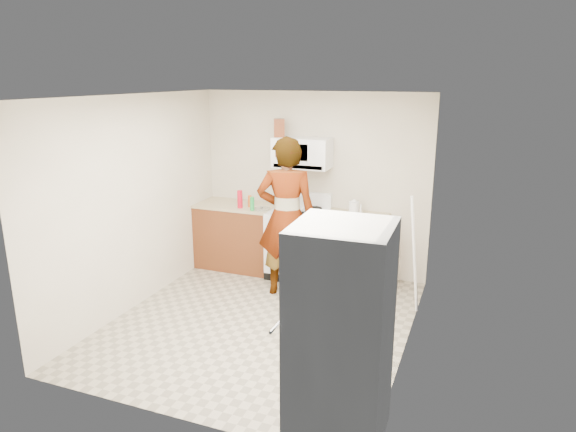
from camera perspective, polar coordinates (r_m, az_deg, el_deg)
The scene contains 20 objects.
floor at distance 5.95m, azimuth -2.92°, elevation -11.65°, with size 3.60×3.60×0.00m, color gray.
back_wall at distance 7.12m, azimuth 2.82°, elevation 3.60°, with size 3.20×0.02×2.50m, color beige.
right_wall at distance 5.08m, azimuth 13.53°, elevation -1.67°, with size 0.02×3.60×2.50m, color beige.
cabinet_left at distance 7.44m, azimuth -5.63°, elevation -2.30°, with size 1.12×0.62×0.90m, color brown.
counter_left at distance 7.31m, azimuth -5.72°, elevation 1.19°, with size 1.14×0.64×0.04m, color tan.
cabinet_right at distance 6.87m, azimuth 7.33°, elevation -3.87°, with size 0.80×0.62×0.90m, color brown.
counter_right at distance 6.73m, azimuth 7.47°, elevation -0.11°, with size 0.82×0.64×0.04m, color tan.
gas_range at distance 7.07m, azimuth 1.18°, elevation -2.89°, with size 0.76×0.65×1.13m.
microwave at distance 6.90m, azimuth 1.60°, elevation 7.04°, with size 0.76×0.38×0.40m, color white.
person at distance 6.35m, azimuth -0.18°, elevation -0.13°, with size 0.73×0.48×2.00m, color tan.
fridge at distance 3.91m, azimuth 5.84°, elevation -13.00°, with size 0.70×0.70×1.70m, color silver.
kettle at distance 6.79m, azimuth 7.34°, elevation 0.90°, with size 0.14×0.14×0.16m, color silver.
jug at distance 6.96m, azimuth -0.99°, elevation 9.77°, with size 0.14×0.14×0.24m, color brown.
saucepan at distance 7.14m, azimuth -0.09°, elevation 1.68°, with size 0.20×0.20×0.11m, color #BABBBF.
tray at distance 6.79m, azimuth 2.58°, elevation 0.47°, with size 0.25×0.16×0.05m, color silver.
bottle_spray at distance 7.07m, azimuth -5.37°, elevation 1.87°, with size 0.07×0.07×0.25m, color red.
bottle_hot_sauce at distance 7.12m, azimuth -4.27°, elevation 1.65°, with size 0.05×0.05×0.16m, color #D65717.
bottle_green_cap at distance 6.92m, azimuth -4.01°, elevation 1.36°, with size 0.06×0.06×0.19m, color green.
pot_lid at distance 7.01m, azimuth -2.93°, elevation 0.82°, with size 0.24×0.24×0.01m, color silver.
broom at distance 5.97m, azimuth 13.87°, elevation -4.36°, with size 0.03×0.03×1.46m, color silver.
Camera 1 is at (2.18, -4.83, 2.70)m, focal length 32.00 mm.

